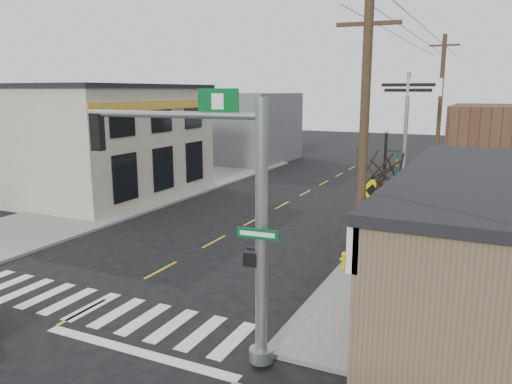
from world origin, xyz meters
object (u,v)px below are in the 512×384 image
at_px(traffic_signal_pole, 232,203).
at_px(bare_tree, 381,161).
at_px(guide_sign, 401,209).
at_px(utility_pole_near, 362,179).
at_px(lamp_post, 386,175).
at_px(dance_center_sign, 407,108).
at_px(fire_hydrant, 344,260).
at_px(utility_pole_far, 439,117).

distance_m(traffic_signal_pole, bare_tree, 7.21).
relative_size(guide_sign, utility_pole_near, 0.35).
relative_size(lamp_post, dance_center_sign, 0.66).
relative_size(dance_center_sign, utility_pole_near, 0.87).
bearing_deg(guide_sign, fire_hydrant, -109.28).
bearing_deg(traffic_signal_pole, bare_tree, 68.69).
relative_size(traffic_signal_pole, dance_center_sign, 0.88).
height_order(traffic_signal_pole, bare_tree, traffic_signal_pole).
xyz_separation_m(traffic_signal_pole, utility_pole_near, (2.66, 1.79, 0.50)).
bearing_deg(fire_hydrant, guide_sign, 55.54).
height_order(lamp_post, dance_center_sign, dance_center_sign).
height_order(guide_sign, bare_tree, bare_tree).
relative_size(traffic_signal_pole, guide_sign, 2.17).
bearing_deg(lamp_post, fire_hydrant, -72.48).
bearing_deg(traffic_signal_pole, utility_pole_far, 78.83).
xyz_separation_m(fire_hydrant, lamp_post, (0.46, 4.75, 2.50)).
distance_m(bare_tree, utility_pole_far, 14.60).
relative_size(utility_pole_near, utility_pole_far, 0.88).
xyz_separation_m(fire_hydrant, dance_center_sign, (0.20, 11.31, 5.20)).
distance_m(guide_sign, utility_pole_near, 8.05).
height_order(bare_tree, utility_pole_far, utility_pole_far).
distance_m(traffic_signal_pole, dance_center_sign, 18.54).
distance_m(lamp_post, utility_pole_far, 9.89).
height_order(traffic_signal_pole, lamp_post, traffic_signal_pole).
bearing_deg(utility_pole_far, dance_center_sign, -113.36).
height_order(dance_center_sign, utility_pole_far, utility_pole_far).
bearing_deg(utility_pole_near, fire_hydrant, 104.53).
height_order(fire_hydrant, bare_tree, bare_tree).
bearing_deg(bare_tree, dance_center_sign, 94.95).
xyz_separation_m(lamp_post, utility_pole_near, (1.32, -10.09, 1.53)).
xyz_separation_m(traffic_signal_pole, fire_hydrant, (0.88, 7.12, -3.54)).
height_order(traffic_signal_pole, utility_pole_far, utility_pole_far).
bearing_deg(guide_sign, utility_pole_near, -73.42).
bearing_deg(utility_pole_near, guide_sign, 87.49).
height_order(traffic_signal_pole, dance_center_sign, dance_center_sign).
height_order(fire_hydrant, dance_center_sign, dance_center_sign).
bearing_deg(bare_tree, fire_hydrant, 169.43).
bearing_deg(utility_pole_near, lamp_post, 93.53).
bearing_deg(bare_tree, lamp_post, 98.43).
distance_m(dance_center_sign, bare_tree, 11.66).
relative_size(fire_hydrant, lamp_post, 0.14).
height_order(dance_center_sign, utility_pole_near, utility_pole_near).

